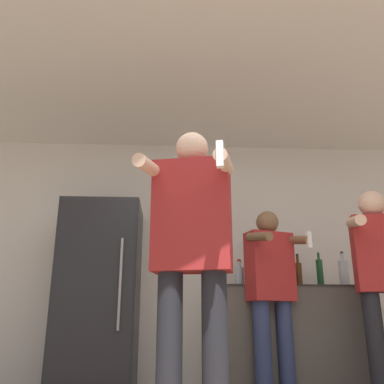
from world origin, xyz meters
TOP-DOWN VIEW (x-y plane):
  - wall_back at (0.00, 2.67)m, footprint 7.00×0.06m
  - ceiling_slab at (0.00, 1.32)m, footprint 7.00×3.16m
  - refrigerator at (-1.06, 2.30)m, footprint 0.72×0.72m
  - counter at (0.71, 2.33)m, footprint 1.33×0.66m
  - bottle_brown_liquor at (0.47, 2.24)m, footprint 0.09×0.09m
  - bottle_tall_gin at (1.02, 2.24)m, footprint 0.06×0.06m
  - bottle_green_wine at (0.25, 2.24)m, footprint 0.08×0.08m
  - bottle_red_label at (0.81, 2.24)m, footprint 0.07×0.07m
  - bottle_clear_vodka at (1.25, 2.24)m, footprint 0.09×0.09m
  - person_woman_foreground at (-0.29, 0.62)m, footprint 0.58×0.61m
  - person_man_side at (1.35, 1.70)m, footprint 0.55×0.58m
  - person_spectator_back at (0.48, 1.97)m, footprint 0.55×0.55m

SIDE VIEW (x-z plane):
  - counter at x=0.71m, z-range 0.00..0.95m
  - refrigerator at x=-1.06m, z-range 0.00..1.73m
  - person_spectator_back at x=0.48m, z-range 0.10..1.71m
  - person_man_side at x=1.35m, z-range 0.12..1.86m
  - person_woman_foreground at x=-0.29m, z-range 0.13..1.86m
  - bottle_green_wine at x=0.25m, z-range 0.93..1.18m
  - bottle_red_label at x=0.81m, z-range 0.92..1.23m
  - bottle_brown_liquor at x=0.47m, z-range 0.92..1.24m
  - bottle_clear_vodka at x=1.25m, z-range 0.91..1.26m
  - bottle_tall_gin at x=1.02m, z-range 0.92..1.26m
  - wall_back at x=0.00m, z-range 0.00..2.55m
  - ceiling_slab at x=0.00m, z-range 2.55..2.60m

